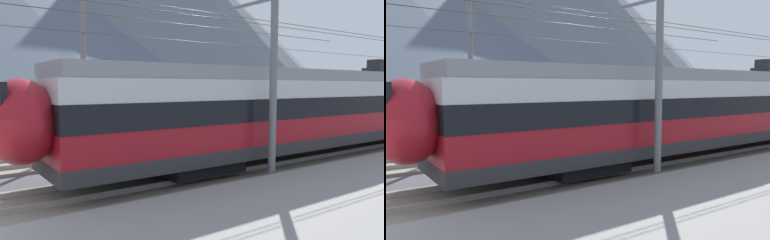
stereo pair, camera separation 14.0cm
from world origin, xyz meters
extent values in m
cube|color=#2D2D30|center=(16.05, 1.26, 0.92)|extent=(25.82, 3.00, 0.45)
cube|color=maroon|center=(16.05, 1.26, 1.57)|extent=(25.82, 3.00, 0.85)
cube|color=black|center=(16.05, 1.26, 2.38)|extent=(25.82, 3.04, 0.75)
cube|color=silver|center=(16.05, 1.26, 3.08)|extent=(25.82, 3.00, 0.65)
cube|color=gray|center=(16.05, 1.26, 3.62)|extent=(25.52, 2.80, 0.45)
cube|color=black|center=(8.05, 1.26, 0.49)|extent=(2.80, 2.40, 0.42)
ellipsoid|color=maroon|center=(2.59, 1.26, 2.27)|extent=(1.80, 2.76, 2.25)
cube|color=black|center=(19.93, 1.26, 4.20)|extent=(0.90, 0.70, 0.70)
cube|color=#2D2D30|center=(24.13, 6.61, 0.92)|extent=(30.10, 2.99, 0.45)
cube|color=red|center=(24.13, 6.61, 1.57)|extent=(30.10, 2.99, 0.85)
cube|color=black|center=(24.13, 6.61, 2.38)|extent=(30.10, 3.03, 0.75)
cube|color=white|center=(24.13, 6.61, 3.08)|extent=(30.10, 2.99, 0.65)
cube|color=gray|center=(24.13, 6.61, 3.62)|extent=(29.80, 2.79, 0.45)
cube|color=black|center=(14.80, 6.61, 0.49)|extent=(2.80, 2.39, 0.42)
ellipsoid|color=red|center=(8.53, 6.61, 2.27)|extent=(1.80, 2.75, 2.25)
cube|color=black|center=(8.03, 6.61, 2.70)|extent=(0.16, 1.79, 1.19)
cube|color=black|center=(28.65, 6.61, 4.20)|extent=(0.90, 0.70, 0.70)
cylinder|color=slate|center=(9.81, -0.78, 4.18)|extent=(0.24, 0.24, 8.36)
cube|color=slate|center=(9.81, 0.24, 5.97)|extent=(0.10, 2.33, 0.10)
cylinder|color=#473823|center=(9.81, 1.26, 5.72)|extent=(49.60, 0.02, 0.02)
cylinder|color=slate|center=(6.97, 8.87, 3.99)|extent=(0.24, 0.24, 7.99)
cube|color=slate|center=(6.97, 7.74, 5.71)|extent=(0.10, 2.56, 0.10)
cylinder|color=#473823|center=(6.97, 6.61, 5.46)|extent=(49.60, 0.02, 0.02)
cone|color=slate|center=(84.80, 141.76, 40.57)|extent=(155.09, 155.09, 81.13)
camera|label=1|loc=(0.62, -9.13, 3.21)|focal=35.03mm
camera|label=2|loc=(0.73, -9.21, 3.21)|focal=35.03mm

